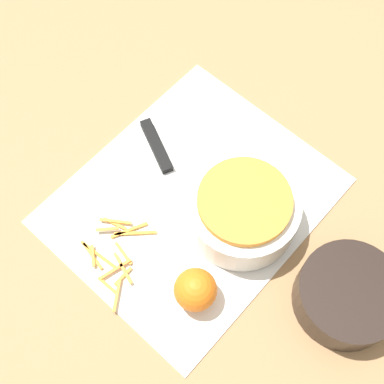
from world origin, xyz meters
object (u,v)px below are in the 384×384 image
bowl_speckled (243,210)px  orange_left (195,290)px  bowl_dark (347,295)px  knife (161,156)px

bowl_speckled → orange_left: bowl_speckled is taller
orange_left → bowl_speckled: bearing=-168.7°
bowl_speckled → bowl_dark: bearing=90.6°
bowl_speckled → bowl_dark: bowl_speckled is taller
knife → orange_left: 0.26m
bowl_dark → knife: bowl_dark is taller
knife → bowl_speckled: bearing=25.8°
knife → orange_left: orange_left is taller
bowl_dark → knife: size_ratio=0.71×
bowl_speckled → orange_left: bearing=11.3°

